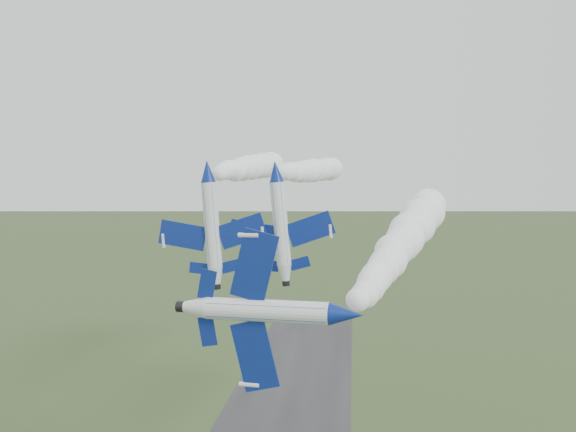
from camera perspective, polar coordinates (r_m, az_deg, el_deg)
name	(u,v)px	position (r m, az deg, el deg)	size (l,w,h in m)	color
jet_lead	(347,315)	(42.71, 5.25, -8.76)	(4.91, 13.18, 10.89)	white
smoke_trail_jet_lead	(407,237)	(77.77, 10.50, -1.81)	(5.87, 66.22, 5.87)	white
jet_pair_left	(207,171)	(69.20, -7.19, 4.00)	(11.52, 13.93, 3.48)	white
smoke_trail_jet_pair_left	(253,167)	(105.46, -3.13, 4.35)	(4.96, 66.01, 4.96)	white
jet_pair_right	(276,171)	(68.80, -1.12, 4.02)	(11.20, 13.56, 3.40)	white
smoke_trail_jet_pair_right	(314,170)	(108.07, 2.33, 4.08)	(4.71, 71.77, 4.71)	white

